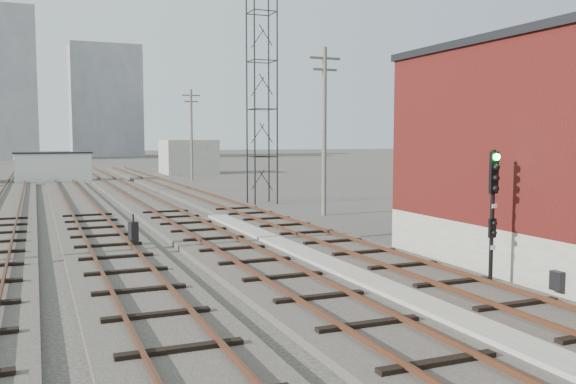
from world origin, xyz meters
TOP-DOWN VIEW (x-y plane):
  - ground at (0.00, 60.00)m, footprint 320.00×320.00m
  - track_right at (2.50, 39.00)m, footprint 3.20×90.00m
  - track_mid_right at (-1.50, 39.00)m, footprint 3.20×90.00m
  - track_mid_left at (-5.50, 39.00)m, footprint 3.20×90.00m
  - track_left at (-9.50, 39.00)m, footprint 3.20×90.00m
  - platform_curb at (0.50, 14.00)m, footprint 0.90×28.00m
  - lattice_tower at (5.50, 35.00)m, footprint 1.60×1.60m
  - utility_pole_right_a at (6.50, 28.00)m, footprint 1.80×0.24m
  - utility_pole_right_b at (6.50, 58.00)m, footprint 1.80×0.24m
  - apartment_right at (8.00, 150.00)m, footprint 16.00×12.00m
  - shed_right at (9.00, 70.00)m, footprint 6.00×6.00m
  - signal_mast at (3.70, 11.64)m, footprint 0.40×0.41m
  - switch_stand at (-4.59, 21.37)m, footprint 0.36×0.36m
  - site_trailer at (-6.38, 59.50)m, footprint 7.01×3.27m

SIDE VIEW (x-z plane):
  - ground at x=0.00m, z-range 0.00..0.00m
  - track_right at x=2.50m, z-range -0.09..0.30m
  - track_mid_right at x=-1.50m, z-range -0.09..0.30m
  - track_mid_left at x=-5.50m, z-range -0.09..0.30m
  - track_left at x=-9.50m, z-range -0.09..0.30m
  - platform_curb at x=0.50m, z-range 0.00..0.26m
  - switch_stand at x=-4.59m, z-range -0.04..1.22m
  - site_trailer at x=-6.38m, z-range 0.01..2.92m
  - shed_right at x=9.00m, z-range 0.00..4.00m
  - signal_mast at x=3.70m, z-range 0.31..4.14m
  - utility_pole_right_a at x=6.50m, z-range 0.30..9.30m
  - utility_pole_right_b at x=6.50m, z-range 0.30..9.30m
  - lattice_tower at x=5.50m, z-range 0.00..15.00m
  - apartment_right at x=8.00m, z-range 0.00..26.00m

